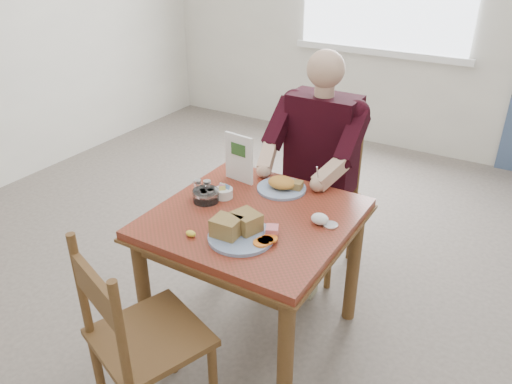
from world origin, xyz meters
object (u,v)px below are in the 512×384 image
Objects in this scene: diner at (317,152)px; chair_near at (139,340)px; chair_far at (320,196)px; far_plate at (283,185)px; table at (254,234)px; near_plate at (240,230)px.

chair_near is at bearing -94.67° from diner.
far_plate is (-0.00, -0.50, 0.30)m from chair_far.
table is 0.73m from diner.
chair_far is at bearing 90.01° from diner.
chair_near is 3.32× the size of far_plate.
chair_near is (-0.12, -1.50, 0.00)m from chair_far.
far_plate is (-0.05, 0.49, -0.01)m from near_plate.
far_plate is at bearing -90.04° from chair_far.
diner reaches higher than chair_far.
diner is 0.91m from near_plate.
far_plate reaches higher than table.
table is at bearing 80.70° from chair_near.
diner is at bearing 85.33° from chair_near.
far_plate is at bearing 96.07° from near_plate.
near_plate reaches higher than table.
chair_far is at bearing 90.00° from table.
near_plate is 0.49m from far_plate.
near_plate is at bearing -75.36° from table.
diner is (0.12, 1.41, 0.33)m from chair_near.
far_plate is at bearing 90.07° from table.
diner reaches higher than chair_near.
near_plate is (0.05, -0.20, 0.15)m from table.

